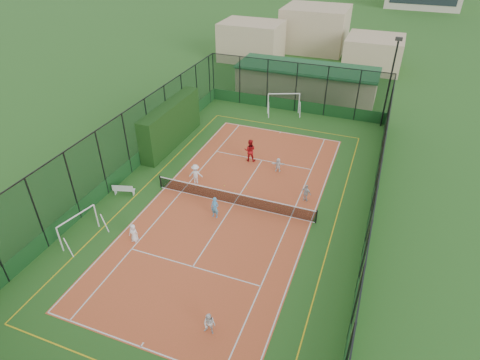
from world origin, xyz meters
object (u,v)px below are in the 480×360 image
(futsal_goal_far, at_px, (283,104))
(futsal_goal_near, at_px, (79,227))
(white_bench, at_px, (124,189))
(child_far_left, at_px, (196,174))
(coach, at_px, (250,150))
(child_near_mid, at_px, (215,208))
(child_far_back, at_px, (278,165))
(floodlight_ne, at_px, (389,84))
(child_near_left, at_px, (134,233))
(child_far_right, at_px, (306,193))
(clubhouse, at_px, (306,80))
(child_near_right, at_px, (209,324))

(futsal_goal_far, bearing_deg, futsal_goal_near, -128.43)
(white_bench, distance_m, child_far_left, 5.25)
(coach, bearing_deg, child_near_mid, 80.00)
(futsal_goal_far, distance_m, child_far_back, 11.16)
(floodlight_ne, bearing_deg, child_far_back, -121.33)
(white_bench, height_order, futsal_goal_near, futsal_goal_near)
(futsal_goal_near, height_order, child_near_left, futsal_goal_near)
(child_far_left, relative_size, child_far_right, 1.20)
(child_far_left, bearing_deg, white_bench, 20.71)
(clubhouse, distance_m, child_near_mid, 23.77)
(clubhouse, height_order, child_far_left, clubhouse)
(child_far_right, xyz_separation_m, coach, (-5.54, 3.84, 0.30))
(futsal_goal_far, height_order, child_far_right, futsal_goal_far)
(futsal_goal_near, bearing_deg, clubhouse, -1.74)
(child_far_right, bearing_deg, white_bench, 34.59)
(white_bench, bearing_deg, coach, 32.18)
(futsal_goal_far, distance_m, child_near_mid, 17.83)
(clubhouse, bearing_deg, floodlight_ne, -32.12)
(white_bench, xyz_separation_m, child_far_back, (9.48, 6.91, 0.16))
(clubhouse, height_order, child_near_mid, clubhouse)
(child_near_right, relative_size, child_far_left, 0.81)
(child_near_left, bearing_deg, child_near_right, -35.05)
(child_near_right, bearing_deg, child_near_mid, 111.45)
(clubhouse, bearing_deg, child_far_left, -99.96)
(floodlight_ne, relative_size, child_near_mid, 5.39)
(floodlight_ne, xyz_separation_m, coach, (-9.54, -10.60, -3.16))
(child_far_left, bearing_deg, child_near_right, 102.74)
(child_near_left, relative_size, child_far_right, 0.94)
(child_near_mid, relative_size, child_far_left, 0.97)
(child_near_right, bearing_deg, child_far_left, 118.25)
(futsal_goal_near, xyz_separation_m, child_near_mid, (6.95, 4.92, -0.12))
(white_bench, bearing_deg, clubhouse, 55.69)
(child_near_mid, distance_m, child_far_right, 6.54)
(floodlight_ne, bearing_deg, child_far_right, -105.49)
(child_far_left, relative_size, coach, 0.83)
(floodlight_ne, bearing_deg, child_near_mid, -116.72)
(futsal_goal_far, xyz_separation_m, child_near_mid, (0.30, -17.82, -0.27))
(futsal_goal_near, xyz_separation_m, futsal_goal_far, (6.65, 22.74, 0.15))
(child_near_mid, bearing_deg, child_near_right, -61.74)
(white_bench, bearing_deg, child_near_left, -65.28)
(child_far_right, bearing_deg, child_near_mid, 54.14)
(child_far_right, relative_size, coach, 0.69)
(futsal_goal_near, relative_size, child_far_left, 1.75)
(futsal_goal_near, bearing_deg, child_far_back, -24.82)
(white_bench, bearing_deg, futsal_goal_far, 52.80)
(child_near_left, bearing_deg, child_far_back, 57.55)
(child_far_left, bearing_deg, clubhouse, -116.09)
(child_near_right, xyz_separation_m, child_far_right, (1.88, 12.18, 0.01))
(floodlight_ne, relative_size, coach, 4.33)
(clubhouse, xyz_separation_m, futsal_goal_far, (-0.94, -5.93, -0.53))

